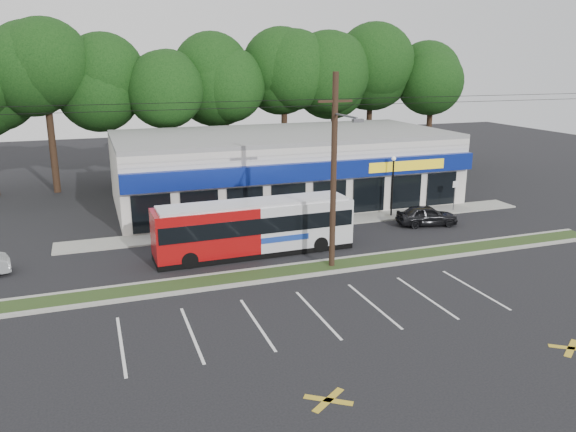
# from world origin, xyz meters

# --- Properties ---
(ground) EXTENTS (120.00, 120.00, 0.00)m
(ground) POSITION_xyz_m (0.00, 0.00, 0.00)
(ground) COLOR black
(ground) RESTS_ON ground
(grass_strip) EXTENTS (40.00, 1.60, 0.12)m
(grass_strip) POSITION_xyz_m (0.00, 1.00, 0.06)
(grass_strip) COLOR #2C3E19
(grass_strip) RESTS_ON ground
(curb_south) EXTENTS (40.00, 0.25, 0.14)m
(curb_south) POSITION_xyz_m (0.00, 0.15, 0.07)
(curb_south) COLOR #9E9E93
(curb_south) RESTS_ON ground
(curb_north) EXTENTS (40.00, 0.25, 0.14)m
(curb_north) POSITION_xyz_m (0.00, 1.85, 0.07)
(curb_north) COLOR #9E9E93
(curb_north) RESTS_ON ground
(sidewalk) EXTENTS (32.00, 2.20, 0.10)m
(sidewalk) POSITION_xyz_m (5.00, 9.00, 0.05)
(sidewalk) COLOR #9E9E93
(sidewalk) RESTS_ON ground
(strip_mall) EXTENTS (25.00, 12.55, 5.30)m
(strip_mall) POSITION_xyz_m (5.50, 15.91, 2.65)
(strip_mall) COLOR beige
(strip_mall) RESTS_ON ground
(utility_pole) EXTENTS (50.00, 2.77, 10.00)m
(utility_pole) POSITION_xyz_m (2.83, 0.93, 5.41)
(utility_pole) COLOR black
(utility_pole) RESTS_ON ground
(lamp_post) EXTENTS (0.30, 0.30, 4.25)m
(lamp_post) POSITION_xyz_m (11.00, 8.80, 2.67)
(lamp_post) COLOR black
(lamp_post) RESTS_ON ground
(sign_post) EXTENTS (0.45, 0.10, 2.23)m
(sign_post) POSITION_xyz_m (16.00, 8.57, 1.56)
(sign_post) COLOR #59595E
(sign_post) RESTS_ON ground
(tree_line) EXTENTS (46.76, 6.76, 11.83)m
(tree_line) POSITION_xyz_m (4.00, 26.00, 8.42)
(tree_line) COLOR black
(tree_line) RESTS_ON ground
(metrobus) EXTENTS (11.25, 2.62, 3.01)m
(metrobus) POSITION_xyz_m (-0.17, 4.50, 1.59)
(metrobus) COLOR #9D0C0D
(metrobus) RESTS_ON ground
(car_dark) EXTENTS (4.20, 2.35, 1.35)m
(car_dark) POSITION_xyz_m (12.13, 6.13, 0.68)
(car_dark) COLOR black
(car_dark) RESTS_ON ground
(pedestrian_a) EXTENTS (0.75, 0.65, 1.74)m
(pedestrian_a) POSITION_xyz_m (3.96, 8.50, 0.87)
(pedestrian_a) COLOR silver
(pedestrian_a) RESTS_ON ground
(pedestrian_b) EXTENTS (1.17, 1.09, 1.92)m
(pedestrian_b) POSITION_xyz_m (3.56, 8.50, 0.96)
(pedestrian_b) COLOR silver
(pedestrian_b) RESTS_ON ground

